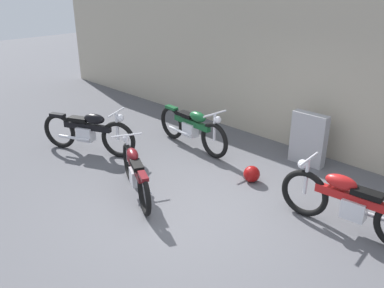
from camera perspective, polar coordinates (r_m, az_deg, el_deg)
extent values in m
plane|color=#56565B|center=(6.41, 0.55, -9.51)|extent=(40.00, 40.00, 0.00)
cube|color=#B2A893|center=(8.45, 17.50, 9.36)|extent=(18.00, 0.30, 3.20)
cube|color=#9E9EA3|center=(8.04, 16.23, 0.67)|extent=(0.70, 0.21, 1.03)
sphere|color=maroon|center=(7.27, 8.48, -4.24)|extent=(0.30, 0.30, 0.30)
torus|color=black|center=(8.04, 3.18, 0.52)|extent=(0.75, 0.15, 0.75)
torus|color=black|center=(9.02, -2.89, 3.07)|extent=(0.75, 0.15, 0.75)
cube|color=silver|center=(8.55, -0.25, 2.09)|extent=(0.34, 0.23, 0.29)
cube|color=#145128|center=(8.45, -0.03, 3.03)|extent=(1.06, 0.18, 0.12)
ellipsoid|color=#145128|center=(8.26, 0.81, 3.90)|extent=(0.46, 0.24, 0.20)
cube|color=black|center=(8.54, -0.83, 4.19)|extent=(0.42, 0.22, 0.08)
cube|color=#145128|center=(8.91, -2.93, 5.18)|extent=(0.34, 0.15, 0.06)
cylinder|color=silver|center=(7.94, 3.22, 2.39)|extent=(0.06, 0.06, 0.56)
cylinder|color=silver|center=(7.85, 3.27, 4.32)|extent=(0.08, 0.59, 0.04)
sphere|color=silver|center=(7.82, 3.67, 3.46)|extent=(0.14, 0.14, 0.14)
cylinder|color=silver|center=(8.65, -1.75, 1.83)|extent=(0.72, 0.12, 0.06)
torus|color=black|center=(6.37, 15.69, -6.75)|extent=(0.76, 0.16, 0.75)
cube|color=silver|center=(6.15, 22.05, -8.59)|extent=(0.35, 0.23, 0.29)
cube|color=#B21919|center=(6.08, 21.82, -7.12)|extent=(1.07, 0.19, 0.12)
ellipsoid|color=#B21919|center=(6.04, 20.43, -5.09)|extent=(0.47, 0.24, 0.21)
cube|color=black|center=(5.98, 23.68, -6.50)|extent=(0.43, 0.22, 0.08)
cylinder|color=silver|center=(6.24, 15.96, -4.48)|extent=(0.06, 0.06, 0.57)
cylinder|color=silver|center=(6.12, 16.25, -2.12)|extent=(0.09, 0.60, 0.04)
sphere|color=silver|center=(6.19, 15.45, -2.78)|extent=(0.14, 0.14, 0.14)
cylinder|color=silver|center=(6.25, 24.12, -9.21)|extent=(0.73, 0.12, 0.06)
torus|color=black|center=(8.18, -10.44, 0.62)|extent=(0.73, 0.41, 0.76)
torus|color=black|center=(8.95, -18.30, 1.79)|extent=(0.73, 0.41, 0.76)
cube|color=silver|center=(8.57, -14.85, 1.41)|extent=(0.39, 0.33, 0.29)
cube|color=black|center=(8.48, -14.67, 2.42)|extent=(1.02, 0.55, 0.13)
ellipsoid|color=black|center=(8.32, -13.72, 3.49)|extent=(0.51, 0.38, 0.21)
cube|color=black|center=(8.54, -15.81, 3.41)|extent=(0.46, 0.35, 0.08)
cube|color=black|center=(8.84, -18.59, 3.94)|extent=(0.36, 0.25, 0.06)
cylinder|color=silver|center=(8.08, -10.58, 2.51)|extent=(0.06, 0.06, 0.58)
cylinder|color=silver|center=(7.99, -10.73, 4.45)|extent=(0.29, 0.57, 0.04)
sphere|color=silver|center=(7.98, -10.16, 3.68)|extent=(0.15, 0.15, 0.15)
cylinder|color=silver|center=(8.62, -16.42, 0.83)|extent=(0.69, 0.37, 0.06)
torus|color=black|center=(7.32, -9.03, -2.44)|extent=(0.64, 0.37, 0.67)
torus|color=black|center=(6.24, -6.82, -7.11)|extent=(0.64, 0.37, 0.67)
cube|color=silver|center=(6.72, -7.94, -4.62)|extent=(0.35, 0.29, 0.26)
cube|color=#590F14|center=(6.70, -8.09, -3.33)|extent=(0.89, 0.49, 0.11)
ellipsoid|color=#590F14|center=(6.77, -8.46, -1.48)|extent=(0.45, 0.34, 0.18)
cube|color=black|center=(6.50, -7.85, -3.00)|extent=(0.40, 0.31, 0.07)
cube|color=#590F14|center=(6.08, -6.95, -4.55)|extent=(0.31, 0.23, 0.06)
cylinder|color=silver|center=(7.22, -9.16, -0.63)|extent=(0.05, 0.05, 0.51)
cylinder|color=silver|center=(7.12, -9.28, 1.24)|extent=(0.26, 0.50, 0.03)
sphere|color=silver|center=(7.22, -9.35, 0.77)|extent=(0.13, 0.13, 0.13)
cylinder|color=silver|center=(6.61, -6.64, -5.68)|extent=(0.61, 0.33, 0.06)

